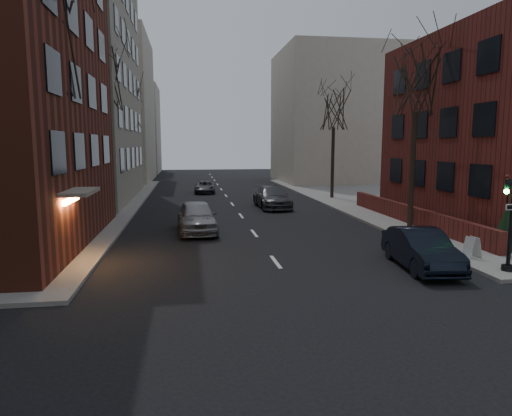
{
  "coord_description": "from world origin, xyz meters",
  "views": [
    {
      "loc": [
        -3.43,
        -5.55,
        4.71
      ],
      "look_at": [
        -0.58,
        13.49,
        2.0
      ],
      "focal_mm": 32.0,
      "sensor_mm": 36.0,
      "label": 1
    }
  ],
  "objects_px": {
    "tree_right_b": "(334,109)",
    "car_lane_gray": "(272,197)",
    "sandwich_board": "(472,247)",
    "tree_left_b": "(102,79)",
    "streetlamp_far": "(139,149)",
    "streetlamp_near": "(104,152)",
    "traffic_signal": "(510,223)",
    "evergreen_shrub": "(506,227)",
    "tree_left_a": "(47,47)",
    "tree_right_a": "(417,81)",
    "tree_left_c": "(129,109)",
    "car_lane_silver": "(197,217)",
    "parked_sedan": "(421,249)",
    "car_lane_far": "(205,187)"
  },
  "relations": [
    {
      "from": "tree_left_a",
      "to": "car_lane_far",
      "type": "bearing_deg",
      "value": 74.23
    },
    {
      "from": "car_lane_gray",
      "to": "tree_right_b",
      "type": "bearing_deg",
      "value": 34.6
    },
    {
      "from": "streetlamp_near",
      "to": "car_lane_gray",
      "type": "distance_m",
      "value": 12.74
    },
    {
      "from": "evergreen_shrub",
      "to": "parked_sedan",
      "type": "bearing_deg",
      "value": -160.16
    },
    {
      "from": "traffic_signal",
      "to": "parked_sedan",
      "type": "relative_size",
      "value": 0.87
    },
    {
      "from": "tree_right_b",
      "to": "car_lane_gray",
      "type": "height_order",
      "value": "tree_right_b"
    },
    {
      "from": "tree_right_b",
      "to": "sandwich_board",
      "type": "height_order",
      "value": "tree_right_b"
    },
    {
      "from": "streetlamp_far",
      "to": "traffic_signal",
      "type": "bearing_deg",
      "value": -63.94
    },
    {
      "from": "tree_right_b",
      "to": "car_lane_silver",
      "type": "xyz_separation_m",
      "value": [
        -11.81,
        -13.26,
        -6.74
      ]
    },
    {
      "from": "tree_left_b",
      "to": "streetlamp_near",
      "type": "distance_m",
      "value": 6.18
    },
    {
      "from": "traffic_signal",
      "to": "tree_right_a",
      "type": "xyz_separation_m",
      "value": [
        0.86,
        9.01,
        6.12
      ]
    },
    {
      "from": "traffic_signal",
      "to": "tree_right_b",
      "type": "bearing_deg",
      "value": 87.85
    },
    {
      "from": "tree_right_a",
      "to": "car_lane_gray",
      "type": "xyz_separation_m",
      "value": [
        -6.07,
        9.56,
        -7.24
      ]
    },
    {
      "from": "streetlamp_near",
      "to": "parked_sedan",
      "type": "height_order",
      "value": "streetlamp_near"
    },
    {
      "from": "tree_right_a",
      "to": "evergreen_shrub",
      "type": "height_order",
      "value": "tree_right_a"
    },
    {
      "from": "tree_left_b",
      "to": "evergreen_shrub",
      "type": "xyz_separation_m",
      "value": [
        18.91,
        -14.01,
        -7.75
      ]
    },
    {
      "from": "tree_left_a",
      "to": "car_lane_gray",
      "type": "distance_m",
      "value": 19.39
    },
    {
      "from": "tree_left_a",
      "to": "streetlamp_far",
      "type": "distance_m",
      "value": 28.32
    },
    {
      "from": "tree_left_b",
      "to": "car_lane_silver",
      "type": "bearing_deg",
      "value": -51.41
    },
    {
      "from": "streetlamp_far",
      "to": "tree_left_a",
      "type": "bearing_deg",
      "value": -91.23
    },
    {
      "from": "tree_right_b",
      "to": "streetlamp_far",
      "type": "relative_size",
      "value": 1.46
    },
    {
      "from": "traffic_signal",
      "to": "car_lane_gray",
      "type": "bearing_deg",
      "value": 105.66
    },
    {
      "from": "parked_sedan",
      "to": "evergreen_shrub",
      "type": "xyz_separation_m",
      "value": [
        4.84,
        1.74,
        0.4
      ]
    },
    {
      "from": "tree_right_a",
      "to": "parked_sedan",
      "type": "distance_m",
      "value": 11.2
    },
    {
      "from": "tree_left_b",
      "to": "car_lane_silver",
      "type": "distance_m",
      "value": 12.3
    },
    {
      "from": "streetlamp_far",
      "to": "sandwich_board",
      "type": "distance_m",
      "value": 35.13
    },
    {
      "from": "tree_left_b",
      "to": "evergreen_shrub",
      "type": "bearing_deg",
      "value": -36.52
    },
    {
      "from": "tree_right_b",
      "to": "streetlamp_near",
      "type": "height_order",
      "value": "tree_right_b"
    },
    {
      "from": "traffic_signal",
      "to": "tree_right_b",
      "type": "relative_size",
      "value": 0.44
    },
    {
      "from": "traffic_signal",
      "to": "streetlamp_near",
      "type": "bearing_deg",
      "value": 141.13
    },
    {
      "from": "car_lane_far",
      "to": "evergreen_shrub",
      "type": "relative_size",
      "value": 2.05
    },
    {
      "from": "tree_right_a",
      "to": "sandwich_board",
      "type": "xyz_separation_m",
      "value": [
        -0.9,
        -7.01,
        -7.45
      ]
    },
    {
      "from": "sandwich_board",
      "to": "tree_left_b",
      "type": "bearing_deg",
      "value": 130.57
    },
    {
      "from": "tree_right_b",
      "to": "car_lane_silver",
      "type": "relative_size",
      "value": 1.85
    },
    {
      "from": "streetlamp_far",
      "to": "parked_sedan",
      "type": "distance_m",
      "value": 34.67
    },
    {
      "from": "sandwich_board",
      "to": "evergreen_shrub",
      "type": "height_order",
      "value": "evergreen_shrub"
    },
    {
      "from": "tree_left_b",
      "to": "sandwich_board",
      "type": "height_order",
      "value": "tree_left_b"
    },
    {
      "from": "traffic_signal",
      "to": "streetlamp_far",
      "type": "relative_size",
      "value": 0.64
    },
    {
      "from": "traffic_signal",
      "to": "tree_left_b",
      "type": "height_order",
      "value": "tree_left_b"
    },
    {
      "from": "tree_left_c",
      "to": "streetlamp_far",
      "type": "height_order",
      "value": "tree_left_c"
    },
    {
      "from": "tree_left_a",
      "to": "sandwich_board",
      "type": "bearing_deg",
      "value": -10.21
    },
    {
      "from": "car_lane_gray",
      "to": "car_lane_far",
      "type": "xyz_separation_m",
      "value": [
        -4.55,
        11.15,
        -0.21
      ]
    },
    {
      "from": "tree_left_b",
      "to": "car_lane_gray",
      "type": "bearing_deg",
      "value": 7.71
    },
    {
      "from": "tree_right_a",
      "to": "tree_right_b",
      "type": "relative_size",
      "value": 1.06
    },
    {
      "from": "streetlamp_far",
      "to": "car_lane_silver",
      "type": "relative_size",
      "value": 1.27
    },
    {
      "from": "car_lane_gray",
      "to": "sandwich_board",
      "type": "relative_size",
      "value": 6.38
    },
    {
      "from": "traffic_signal",
      "to": "streetlamp_near",
      "type": "height_order",
      "value": "streetlamp_near"
    },
    {
      "from": "streetlamp_near",
      "to": "traffic_signal",
      "type": "bearing_deg",
      "value": -38.87
    },
    {
      "from": "tree_right_b",
      "to": "traffic_signal",
      "type": "bearing_deg",
      "value": -92.15
    },
    {
      "from": "tree_right_b",
      "to": "car_lane_gray",
      "type": "relative_size",
      "value": 1.69
    }
  ]
}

